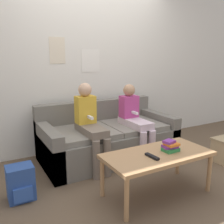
# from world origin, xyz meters

# --- Properties ---
(ground_plane) EXTENTS (10.00, 10.00, 0.00)m
(ground_plane) POSITION_xyz_m (0.00, 0.00, 0.00)
(ground_plane) COLOR brown
(wall_back) EXTENTS (8.00, 0.06, 2.60)m
(wall_back) POSITION_xyz_m (-0.00, 1.12, 1.30)
(wall_back) COLOR silver
(wall_back) RESTS_ON ground_plane
(couch) EXTENTS (1.81, 0.91, 0.75)m
(couch) POSITION_xyz_m (0.00, 0.57, 0.26)
(couch) COLOR #6B665B
(couch) RESTS_ON ground_plane
(coffee_table) EXTENTS (1.10, 0.54, 0.44)m
(coffee_table) POSITION_xyz_m (-0.02, -0.54, 0.40)
(coffee_table) COLOR #AD7F51
(coffee_table) RESTS_ON ground_plane
(person_left) EXTENTS (0.24, 0.61, 1.06)m
(person_left) POSITION_xyz_m (-0.35, 0.36, 0.59)
(person_left) COLOR #756656
(person_left) RESTS_ON ground_plane
(person_right) EXTENTS (0.24, 0.61, 1.01)m
(person_right) POSITION_xyz_m (0.31, 0.35, 0.57)
(person_right) COLOR silver
(person_right) RESTS_ON ground_plane
(tv_remote) EXTENTS (0.05, 0.17, 0.02)m
(tv_remote) POSITION_xyz_m (-0.14, -0.60, 0.45)
(tv_remote) COLOR black
(tv_remote) RESTS_ON coffee_table
(book_stack) EXTENTS (0.17, 0.14, 0.11)m
(book_stack) POSITION_xyz_m (0.13, -0.56, 0.49)
(book_stack) COLOR #2D8442
(book_stack) RESTS_ON coffee_table
(backpack) EXTENTS (0.25, 0.23, 0.35)m
(backpack) POSITION_xyz_m (-1.25, 0.03, 0.17)
(backpack) COLOR #284789
(backpack) RESTS_ON ground_plane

